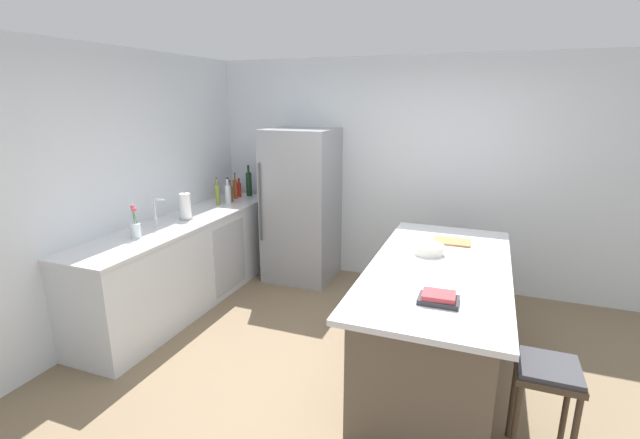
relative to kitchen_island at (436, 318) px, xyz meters
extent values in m
plane|color=#7A664C|center=(-0.54, -0.42, -0.46)|extent=(7.20, 7.20, 0.00)
cube|color=silver|center=(-0.54, 1.83, 0.84)|extent=(6.00, 0.10, 2.60)
cube|color=silver|center=(-2.99, -0.42, 0.84)|extent=(0.10, 6.00, 2.60)
cube|color=silver|center=(-2.62, 0.31, -0.01)|extent=(0.63, 2.74, 0.90)
cube|color=silver|center=(-2.62, 0.31, 0.46)|extent=(0.66, 2.77, 0.03)
cube|color=#B2B5BA|center=(-2.31, 0.65, -0.01)|extent=(0.01, 0.60, 0.76)
cube|color=brown|center=(0.00, 0.00, -0.03)|extent=(0.87, 2.04, 0.86)
cube|color=silver|center=(0.00, 0.00, 0.43)|extent=(1.03, 2.24, 0.04)
cube|color=#93969B|center=(-1.77, 1.42, 0.45)|extent=(0.79, 0.71, 1.81)
cylinder|color=#4C4C51|center=(-2.12, 1.05, 0.54)|extent=(0.02, 0.02, 0.90)
cylinder|color=#473828|center=(0.57, -0.89, -0.16)|extent=(0.04, 0.04, 0.59)
cylinder|color=#473828|center=(0.57, -0.59, -0.16)|extent=(0.04, 0.04, 0.59)
cylinder|color=#473828|center=(0.87, -0.59, -0.16)|extent=(0.04, 0.04, 0.59)
cube|color=#473828|center=(0.72, -0.74, 0.15)|extent=(0.36, 0.36, 0.04)
cube|color=#38383D|center=(0.72, -0.74, 0.19)|extent=(0.34, 0.34, 0.03)
cylinder|color=silver|center=(-2.68, -0.02, 0.48)|extent=(0.05, 0.05, 0.02)
cylinder|color=silver|center=(-2.68, -0.02, 0.63)|extent=(0.02, 0.02, 0.28)
cylinder|color=silver|center=(-2.62, -0.02, 0.75)|extent=(0.14, 0.02, 0.02)
cylinder|color=silver|center=(-2.62, -0.35, 0.54)|extent=(0.09, 0.09, 0.13)
cylinder|color=#4C7F3D|center=(-2.64, -0.34, 0.64)|extent=(0.01, 0.03, 0.24)
sphere|color=#DB4C66|center=(-2.64, -0.34, 0.76)|extent=(0.04, 0.04, 0.04)
cylinder|color=#4C7F3D|center=(-2.62, -0.35, 0.63)|extent=(0.01, 0.01, 0.21)
sphere|color=#DB4C66|center=(-2.62, -0.35, 0.74)|extent=(0.04, 0.04, 0.04)
cylinder|color=#4C7F3D|center=(-2.61, -0.34, 0.63)|extent=(0.01, 0.04, 0.21)
sphere|color=#DB4C66|center=(-2.61, -0.34, 0.74)|extent=(0.04, 0.04, 0.04)
cylinder|color=gray|center=(-2.60, 0.34, 0.48)|extent=(0.14, 0.14, 0.01)
cylinder|color=white|center=(-2.60, 0.34, 0.62)|extent=(0.11, 0.11, 0.26)
cylinder|color=gray|center=(-2.60, 0.34, 0.77)|extent=(0.02, 0.02, 0.04)
cylinder|color=#19381E|center=(-2.57, 1.58, 0.62)|extent=(0.07, 0.07, 0.30)
cylinder|color=#19381E|center=(-2.57, 1.58, 0.81)|extent=(0.03, 0.03, 0.08)
cylinder|color=black|center=(-2.57, 1.58, 0.86)|extent=(0.03, 0.03, 0.01)
cylinder|color=red|center=(-2.65, 1.48, 0.56)|extent=(0.05, 0.05, 0.18)
cylinder|color=red|center=(-2.65, 1.48, 0.67)|extent=(0.03, 0.03, 0.05)
cylinder|color=black|center=(-2.65, 1.48, 0.71)|extent=(0.03, 0.03, 0.01)
cylinder|color=#994C23|center=(-2.65, 1.39, 0.59)|extent=(0.06, 0.06, 0.23)
cylinder|color=#994C23|center=(-2.65, 1.39, 0.74)|extent=(0.02, 0.02, 0.08)
cylinder|color=black|center=(-2.65, 1.39, 0.79)|extent=(0.02, 0.02, 0.01)
cylinder|color=#5B3319|center=(-2.69, 1.30, 0.57)|extent=(0.07, 0.07, 0.19)
cylinder|color=#5B3319|center=(-2.69, 1.30, 0.69)|extent=(0.03, 0.03, 0.05)
cylinder|color=black|center=(-2.69, 1.30, 0.72)|extent=(0.03, 0.03, 0.01)
cylinder|color=brown|center=(-2.61, 1.19, 0.57)|extent=(0.09, 0.09, 0.19)
cylinder|color=brown|center=(-2.61, 1.19, 0.69)|extent=(0.04, 0.04, 0.06)
cylinder|color=black|center=(-2.61, 1.19, 0.73)|extent=(0.04, 0.04, 0.01)
cylinder|color=silver|center=(-2.58, 1.10, 0.59)|extent=(0.07, 0.07, 0.22)
cylinder|color=silver|center=(-2.58, 1.10, 0.74)|extent=(0.03, 0.03, 0.08)
cylinder|color=black|center=(-2.58, 1.10, 0.78)|extent=(0.03, 0.03, 0.01)
cylinder|color=olive|center=(-2.66, 1.01, 0.59)|extent=(0.05, 0.05, 0.24)
cylinder|color=olive|center=(-2.66, 1.01, 0.75)|extent=(0.02, 0.02, 0.07)
cylinder|color=black|center=(-2.66, 1.01, 0.79)|extent=(0.02, 0.02, 0.01)
cube|color=#2D2D33|center=(0.06, -0.66, 0.46)|extent=(0.25, 0.17, 0.03)
cube|color=#A83338|center=(0.06, -0.66, 0.49)|extent=(0.21, 0.17, 0.03)
cylinder|color=silver|center=(-0.12, 0.24, 0.48)|extent=(0.25, 0.25, 0.08)
cube|color=#9E7042|center=(0.04, 0.62, 0.45)|extent=(0.32, 0.21, 0.02)
camera|label=1|loc=(0.28, -3.31, 1.69)|focal=24.91mm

